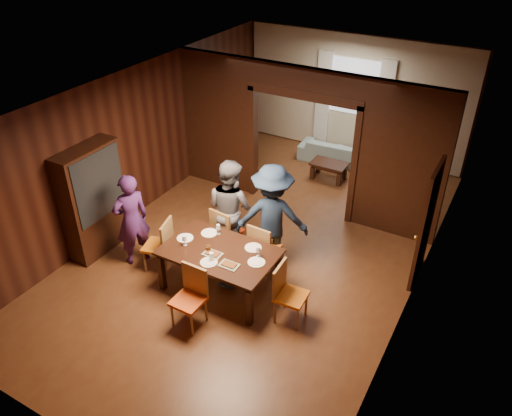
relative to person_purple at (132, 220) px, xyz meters
The scene contains 32 objects.
floor 2.42m from the person_purple, 40.77° to the left, with size 9.00×9.00×0.00m, color #552B18.
ceiling 3.06m from the person_purple, 40.77° to the left, with size 5.50×9.00×0.02m, color silver.
room_walls 3.84m from the person_purple, 62.97° to the left, with size 5.52×9.01×2.90m.
person_purple is the anchor object (origin of this frame).
person_grey 1.68m from the person_purple, 38.66° to the left, with size 0.89×0.69×1.83m, color #525259.
person_navy 2.38m from the person_purple, 28.07° to the left, with size 1.22×0.70×1.89m, color #1A2941.
sofa 5.61m from the person_purple, 72.72° to the left, with size 1.81×0.71×0.53m, color #85A5AE.
serving_bowl 1.80m from the person_purple, ahead, with size 0.30×0.30×0.07m, color black.
dining_table 1.77m from the person_purple, ahead, with size 1.80×1.12×0.76m, color black.
coffee_table 4.83m from the person_purple, 67.82° to the left, with size 0.80×0.50×0.40m, color black.
chair_left 0.60m from the person_purple, ahead, with size 0.44×0.44×0.97m, color orange, non-canonical shape.
chair_right 3.03m from the person_purple, ahead, with size 0.44×0.44×0.97m, color orange, non-canonical shape.
chair_far_l 1.66m from the person_purple, 36.61° to the left, with size 0.44×0.44×0.97m, color #F24216, non-canonical shape.
chair_far_r 2.30m from the person_purple, 22.65° to the left, with size 0.44×0.44×0.97m, color orange, non-canonical shape.
chair_near 1.94m from the person_purple, 25.10° to the right, with size 0.44×0.44×0.97m, color #D94D14, non-canonical shape.
hutch 0.83m from the person_purple, behind, with size 0.40×1.20×2.00m, color black.
door_right 4.85m from the person_purple, 24.15° to the left, with size 0.06×0.90×2.10m, color black.
window_far 6.22m from the person_purple, 73.82° to the left, with size 1.20×0.03×1.30m, color silver.
curtain_left 5.97m from the person_purple, 80.66° to the left, with size 0.35×0.06×2.40m, color white.
curtain_right 6.39m from the person_purple, 67.24° to the left, with size 0.35×0.06×2.40m, color white.
plate_left 1.04m from the person_purple, ahead, with size 0.27×0.27×0.01m, color white.
plate_far_l 1.36m from the person_purple, 17.92° to the left, with size 0.27×0.27×0.01m, color white.
plate_far_r 2.17m from the person_purple, 11.28° to the left, with size 0.27×0.27×0.01m, color silver.
plate_right 2.36m from the person_purple, ahead, with size 0.27×0.27×0.01m, color white.
plate_near 1.74m from the person_purple, ahead, with size 0.27×0.27×0.01m, color silver.
platter_a 1.66m from the person_purple, ahead, with size 0.30×0.20×0.04m, color gray.
platter_b 2.04m from the person_purple, ahead, with size 0.30×0.20×0.04m, color gray.
wineglass_left 1.14m from the person_purple, ahead, with size 0.08×0.08×0.18m, color silver, non-canonical shape.
wineglass_far 1.52m from the person_purple, 18.52° to the left, with size 0.08×0.08×0.18m, color silver, non-canonical shape.
wineglass_right 2.32m from the person_purple, ahead, with size 0.08×0.08×0.18m, color silver, non-canonical shape.
tumbler 1.73m from the person_purple, ahead, with size 0.07×0.07×0.14m, color silver.
condiment_jar 1.55m from the person_purple, ahead, with size 0.08×0.08×0.11m, color #4B2A11, non-canonical shape.
Camera 1 is at (3.56, -6.55, 5.52)m, focal length 35.00 mm.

